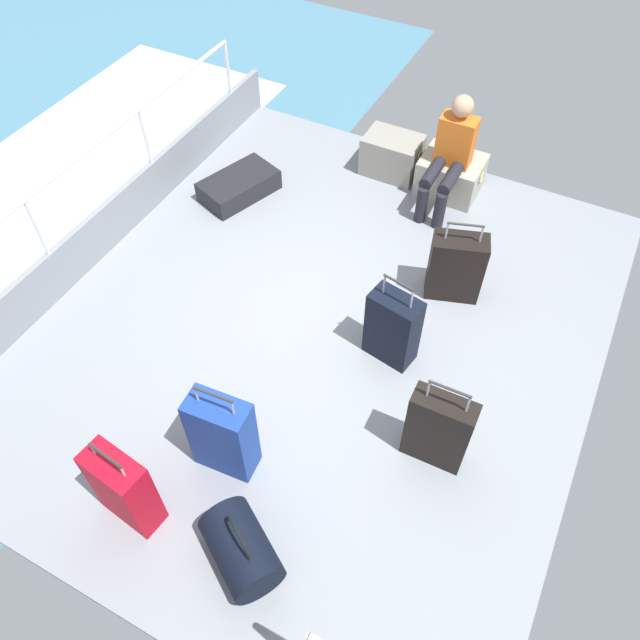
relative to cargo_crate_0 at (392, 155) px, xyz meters
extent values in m
cube|color=gray|center=(0.30, -2.16, -0.24)|extent=(4.40, 5.20, 0.06)
cube|color=gray|center=(-1.87, -2.16, 0.02)|extent=(0.06, 5.20, 0.45)
cylinder|color=silver|center=(-1.87, -2.85, 0.29)|extent=(0.04, 0.04, 1.00)
cylinder|color=silver|center=(-1.87, -1.47, 0.29)|extent=(0.04, 0.04, 1.00)
cylinder|color=silver|center=(-1.87, -0.08, 0.29)|extent=(0.04, 0.04, 1.00)
cylinder|color=silver|center=(-1.87, -2.16, 0.79)|extent=(0.04, 4.16, 0.04)
cube|color=white|center=(-3.30, -2.16, -0.55)|extent=(2.40, 7.28, 0.01)
cube|color=gray|center=(0.00, 0.00, 0.00)|extent=(0.57, 0.40, 0.41)
torus|color=tan|center=(-0.29, 0.00, 0.08)|extent=(0.02, 0.12, 0.12)
torus|color=tan|center=(0.29, 0.00, 0.08)|extent=(0.02, 0.12, 0.12)
cube|color=#9E9989|center=(0.64, -0.02, -0.02)|extent=(0.59, 0.49, 0.38)
torus|color=tan|center=(0.33, -0.02, 0.06)|extent=(0.02, 0.12, 0.12)
torus|color=tan|center=(0.95, -0.02, 0.06)|extent=(0.02, 0.12, 0.12)
cube|color=orange|center=(0.64, -0.07, 0.41)|extent=(0.34, 0.20, 0.48)
sphere|color=tan|center=(0.64, -0.07, 0.77)|extent=(0.20, 0.20, 0.20)
cylinder|color=black|center=(0.73, -0.37, 0.21)|extent=(0.12, 0.40, 0.12)
cylinder|color=black|center=(0.73, -0.57, -0.02)|extent=(0.11, 0.11, 0.38)
cylinder|color=black|center=(0.55, -0.37, 0.21)|extent=(0.12, 0.40, 0.12)
cylinder|color=black|center=(0.55, -0.57, -0.02)|extent=(0.11, 0.11, 0.38)
cube|color=black|center=(1.55, -2.86, 0.13)|extent=(0.44, 0.19, 0.67)
cylinder|color=#A5A8AD|center=(1.42, -2.87, 0.55)|extent=(0.02, 0.02, 0.16)
cylinder|color=#A5A8AD|center=(1.68, -2.86, 0.55)|extent=(0.02, 0.02, 0.16)
cylinder|color=#2D2D2D|center=(1.55, -2.86, 0.63)|extent=(0.28, 0.03, 0.02)
cube|color=white|center=(1.55, -2.77, 0.33)|extent=(0.05, 0.01, 0.08)
cube|color=#B70C1E|center=(-0.06, -4.18, 0.14)|extent=(0.43, 0.25, 0.68)
cylinder|color=#A5A8AD|center=(-0.19, -4.16, 0.53)|extent=(0.02, 0.02, 0.11)
cylinder|color=#A5A8AD|center=(0.06, -4.20, 0.53)|extent=(0.02, 0.02, 0.11)
cylinder|color=#2D2D2D|center=(-0.06, -4.18, 0.58)|extent=(0.27, 0.05, 0.02)
cube|color=white|center=(-0.05, -4.07, 0.31)|extent=(0.05, 0.01, 0.08)
cube|color=navy|center=(0.29, -3.58, 0.15)|extent=(0.44, 0.25, 0.71)
cylinder|color=#A5A8AD|center=(0.16, -3.59, 0.57)|extent=(0.02, 0.02, 0.14)
cylinder|color=#A5A8AD|center=(0.41, -3.57, 0.57)|extent=(0.02, 0.02, 0.14)
cylinder|color=#2D2D2D|center=(0.29, -3.58, 0.64)|extent=(0.27, 0.04, 0.02)
cube|color=silver|center=(0.28, -3.46, 0.31)|extent=(0.05, 0.01, 0.08)
cube|color=black|center=(0.93, -2.18, 0.12)|extent=(0.43, 0.28, 0.65)
cylinder|color=#A5A8AD|center=(0.81, -2.16, 0.54)|extent=(0.02, 0.02, 0.18)
cylinder|color=#A5A8AD|center=(1.04, -2.20, 0.54)|extent=(0.02, 0.02, 0.18)
cylinder|color=#2D2D2D|center=(0.93, -2.18, 0.63)|extent=(0.26, 0.07, 0.02)
cube|color=silver|center=(0.95, -2.07, 0.25)|extent=(0.05, 0.02, 0.08)
cube|color=black|center=(1.14, -1.32, 0.10)|extent=(0.50, 0.37, 0.62)
cylinder|color=#A5A8AD|center=(1.01, -1.37, 0.49)|extent=(0.02, 0.02, 0.16)
cylinder|color=#A5A8AD|center=(1.27, -1.28, 0.49)|extent=(0.02, 0.02, 0.16)
cylinder|color=#2D2D2D|center=(1.14, -1.32, 0.57)|extent=(0.28, 0.11, 0.02)
cube|color=green|center=(1.10, -1.21, 0.28)|extent=(0.05, 0.02, 0.08)
cube|color=black|center=(-1.21, -1.04, -0.10)|extent=(0.66, 0.86, 0.21)
cube|color=white|center=(-1.08, -0.67, -0.04)|extent=(0.05, 0.02, 0.08)
cylinder|color=black|center=(0.75, -4.12, -0.03)|extent=(0.64, 0.57, 0.34)
torus|color=black|center=(0.75, -4.12, 0.15)|extent=(0.26, 0.17, 0.29)
camera|label=1|loc=(1.81, -5.10, 3.86)|focal=35.06mm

